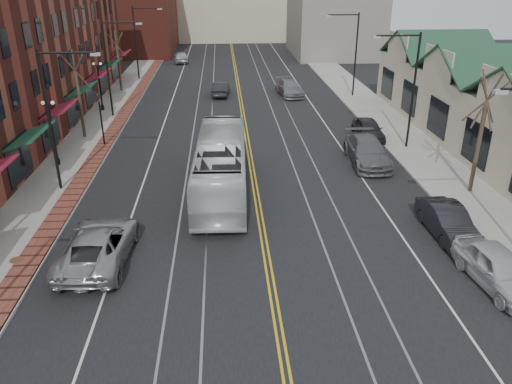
{
  "coord_description": "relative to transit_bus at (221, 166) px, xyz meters",
  "views": [
    {
      "loc": [
        -1.83,
        -11.73,
        12.06
      ],
      "look_at": [
        -0.29,
        10.55,
        2.0
      ],
      "focal_mm": 35.0,
      "sensor_mm": 36.0,
      "label": 1
    }
  ],
  "objects": [
    {
      "name": "sidewalk_left",
      "position": [
        -10.0,
        4.81,
        -1.57
      ],
      "size": [
        4.0,
        120.0,
        0.15
      ],
      "primitive_type": "cube",
      "color": "gray",
      "rests_on": "ground"
    },
    {
      "name": "sidewalk_right",
      "position": [
        14.0,
        4.81,
        -1.57
      ],
      "size": [
        4.0,
        120.0,
        0.15
      ],
      "primitive_type": "cube",
      "color": "gray",
      "rests_on": "ground"
    },
    {
      "name": "backdrop_left",
      "position": [
        -14.0,
        54.81,
        5.36
      ],
      "size": [
        14.0,
        18.0,
        14.0
      ],
      "primitive_type": "cube",
      "color": "maroon",
      "rests_on": "ground"
    },
    {
      "name": "backdrop_mid",
      "position": [
        2.0,
        69.81,
        2.86
      ],
      "size": [
        22.0,
        14.0,
        9.0
      ],
      "primitive_type": "cube",
      "color": "#BEAE92",
      "rests_on": "ground"
    },
    {
      "name": "backdrop_right",
      "position": [
        17.0,
        49.81,
        3.86
      ],
      "size": [
        12.0,
        16.0,
        11.0
      ],
      "primitive_type": "cube",
      "color": "slate",
      "rests_on": "ground"
    },
    {
      "name": "streetlight_l_1",
      "position": [
        -9.05,
        0.81,
        3.38
      ],
      "size": [
        3.33,
        0.25,
        8.0
      ],
      "color": "black",
      "rests_on": "sidewalk_left"
    },
    {
      "name": "streetlight_l_2",
      "position": [
        -9.05,
        16.81,
        3.38
      ],
      "size": [
        3.33,
        0.25,
        8.0
      ],
      "color": "black",
      "rests_on": "sidewalk_left"
    },
    {
      "name": "streetlight_l_3",
      "position": [
        -9.05,
        32.81,
        3.38
      ],
      "size": [
        3.33,
        0.25,
        8.0
      ],
      "color": "black",
      "rests_on": "sidewalk_left"
    },
    {
      "name": "streetlight_r_1",
      "position": [
        13.05,
        6.81,
        3.38
      ],
      "size": [
        3.33,
        0.25,
        8.0
      ],
      "color": "black",
      "rests_on": "sidewalk_right"
    },
    {
      "name": "streetlight_r_2",
      "position": [
        13.05,
        22.81,
        3.38
      ],
      "size": [
        3.33,
        0.25,
        8.0
      ],
      "color": "black",
      "rests_on": "sidewalk_right"
    },
    {
      "name": "lamppost_l_2",
      "position": [
        -10.8,
        4.81,
        0.56
      ],
      "size": [
        0.84,
        0.28,
        4.27
      ],
      "color": "black",
      "rests_on": "sidewalk_left"
    },
    {
      "name": "lamppost_l_3",
      "position": [
        -10.8,
        18.81,
        0.56
      ],
      "size": [
        0.84,
        0.28,
        4.27
      ],
      "color": "black",
      "rests_on": "sidewalk_left"
    },
    {
      "name": "tree_left_near",
      "position": [
        -10.5,
        10.81,
        1.87
      ],
      "size": [
        1.78,
        1.37,
        6.48
      ],
      "color": "#382B21",
      "rests_on": "sidewalk_left"
    },
    {
      "name": "tree_left_far",
      "position": [
        -10.5,
        26.81,
        1.63
      ],
      "size": [
        1.66,
        1.28,
        6.02
      ],
      "color": "#382B21",
      "rests_on": "sidewalk_left"
    },
    {
      "name": "tree_right_mid",
      "position": [
        14.5,
        -1.19,
        2.11
      ],
      "size": [
        1.9,
        1.46,
        6.93
      ],
      "color": "#382B21",
      "rests_on": "sidewalk_right"
    },
    {
      "name": "manhole_far",
      "position": [
        -9.2,
        -7.19,
        -1.48
      ],
      "size": [
        0.6,
        0.6,
        0.02
      ],
      "primitive_type": "cylinder",
      "color": "#592D19",
      "rests_on": "sidewalk_left"
    },
    {
      "name": "traffic_signal",
      "position": [
        -8.6,
        8.81,
        0.71
      ],
      "size": [
        0.18,
        0.15,
        3.8
      ],
      "color": "black",
      "rests_on": "sidewalk_left"
    },
    {
      "name": "transit_bus",
      "position": [
        0.0,
        0.0,
        0.0
      ],
      "size": [
        3.18,
        11.88,
        3.28
      ],
      "primitive_type": "imported",
      "rotation": [
        0.0,
        0.0,
        3.11
      ],
      "color": "white",
      "rests_on": "ground"
    },
    {
      "name": "parked_suv",
      "position": [
        -5.5,
        -7.26,
        -0.81
      ],
      "size": [
        3.03,
        6.09,
        1.66
      ],
      "primitive_type": "imported",
      "rotation": [
        0.0,
        0.0,
        3.1
      ],
      "color": "#9C9FA2",
      "rests_on": "ground"
    },
    {
      "name": "parked_car_a",
      "position": [
        11.3,
        -10.27,
        -0.84
      ],
      "size": [
        2.41,
        4.89,
        1.6
      ],
      "primitive_type": "imported",
      "rotation": [
        0.0,
        0.0,
        0.11
      ],
      "color": "silver",
      "rests_on": "ground"
    },
    {
      "name": "parked_car_b",
      "position": [
        11.0,
        -5.99,
        -0.89
      ],
      "size": [
        1.68,
        4.57,
        1.5
      ],
      "primitive_type": "imported",
      "rotation": [
        0.0,
        0.0,
        0.02
      ],
      "color": "black",
      "rests_on": "ground"
    },
    {
      "name": "parked_car_c",
      "position": [
        9.77,
        4.04,
        -0.79
      ],
      "size": [
        2.58,
        5.96,
        1.71
      ],
      "primitive_type": "imported",
      "rotation": [
        0.0,
        0.0,
        -0.03
      ],
      "color": "slate",
      "rests_on": "ground"
    },
    {
      "name": "parked_car_d",
      "position": [
        11.3,
        9.23,
        -0.88
      ],
      "size": [
        1.81,
        4.49,
        1.53
      ],
      "primitive_type": "imported",
      "rotation": [
        0.0,
        0.0,
        -0.0
      ],
      "color": "#222127",
      "rests_on": "ground"
    },
    {
      "name": "distant_car_left",
      "position": [
        0.08,
        24.19,
        -0.93
      ],
      "size": [
        1.91,
        4.43,
        1.42
      ],
      "primitive_type": "imported",
      "rotation": [
        0.0,
        0.0,
        3.05
      ],
      "color": "black",
      "rests_on": "ground"
    },
    {
      "name": "distant_car_right",
      "position": [
        7.13,
        23.88,
        -0.87
      ],
      "size": [
        2.8,
        5.52,
        1.54
      ],
      "primitive_type": "imported",
      "rotation": [
        0.0,
        0.0,
        0.13
      ],
      "color": "slate",
      "rests_on": "ground"
    },
    {
      "name": "distant_car_far",
      "position": [
        -5.35,
        44.3,
        -0.87
      ],
      "size": [
        2.31,
        4.7,
        1.54
      ],
      "primitive_type": "imported",
      "rotation": [
        0.0,
        0.0,
        3.25
      ],
      "color": "#B1B5B9",
      "rests_on": "ground"
    }
  ]
}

